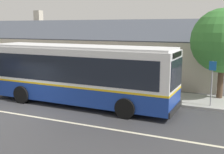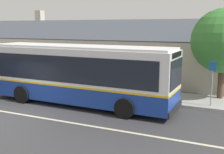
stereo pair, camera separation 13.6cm
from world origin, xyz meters
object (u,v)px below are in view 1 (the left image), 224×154
(transit_bus, at_px, (78,73))
(bench_by_building, at_px, (39,78))
(street_tree_primary, at_px, (224,42))
(bus_stop_sign, at_px, (212,78))
(bench_down_street, at_px, (77,84))

(transit_bus, relative_size, bench_by_building, 6.10)
(transit_bus, height_order, street_tree_primary, street_tree_primary)
(bench_by_building, height_order, street_tree_primary, street_tree_primary)
(transit_bus, relative_size, bus_stop_sign, 4.61)
(street_tree_primary, bearing_deg, bench_by_building, -174.52)
(transit_bus, xyz_separation_m, street_tree_primary, (7.27, 4.14, 1.66))
(bench_by_building, bearing_deg, bench_down_street, -9.59)
(bench_by_building, height_order, bus_stop_sign, bus_stop_sign)
(bench_down_street, relative_size, street_tree_primary, 0.29)
(bench_by_building, distance_m, bench_down_street, 3.60)
(bench_down_street, bearing_deg, bus_stop_sign, -1.78)
(bench_down_street, height_order, bus_stop_sign, bus_stop_sign)
(bench_down_street, distance_m, bus_stop_sign, 8.48)
(bench_by_building, xyz_separation_m, bus_stop_sign, (11.96, -0.86, 1.06))
(transit_bus, xyz_separation_m, bench_by_building, (-5.07, 2.95, -1.19))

